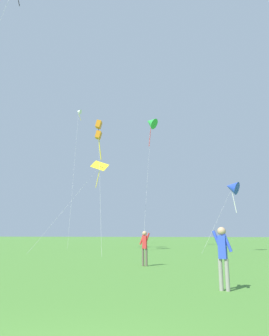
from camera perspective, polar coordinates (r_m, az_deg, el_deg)
The scene contains 7 objects.
kite_blue_delta at distance 32.30m, azimuth 17.43°, elevation -3.39°, with size 3.93×5.15×6.97m.
kite_orange_box at distance 31.28m, azimuth -6.60°, elevation 6.80°, with size 2.99×5.89×12.74m.
kite_green_small at distance 45.00m, azimuth 3.02°, elevation 8.33°, with size 2.37×12.10×18.30m.
kite_white_distant at distance 52.20m, azimuth -10.21°, elevation 10.09°, with size 4.34×10.23×21.70m.
kite_yellow_diamond at distance 36.48m, azimuth -6.66°, elevation -0.34°, with size 3.73×10.06×10.29m.
person_foreground_watcher at distance 16.53m, azimuth 1.87°, elevation -13.90°, with size 0.57×0.24×1.76m.
person_far_back at distance 9.76m, azimuth 15.88°, elevation -14.58°, with size 0.58×0.25×1.80m.
Camera 1 is at (1.67, -2.69, 1.58)m, focal length 33.21 mm.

